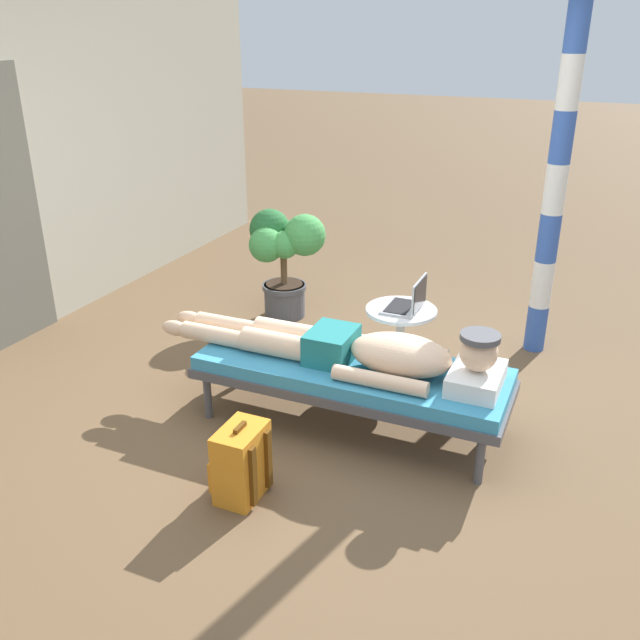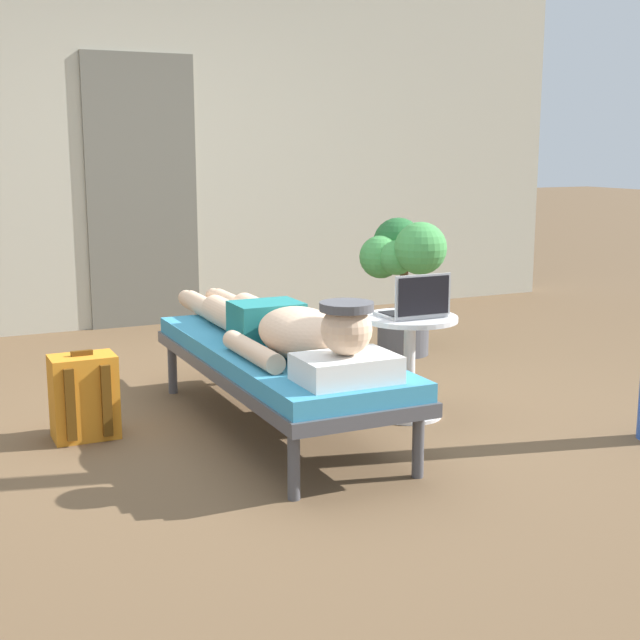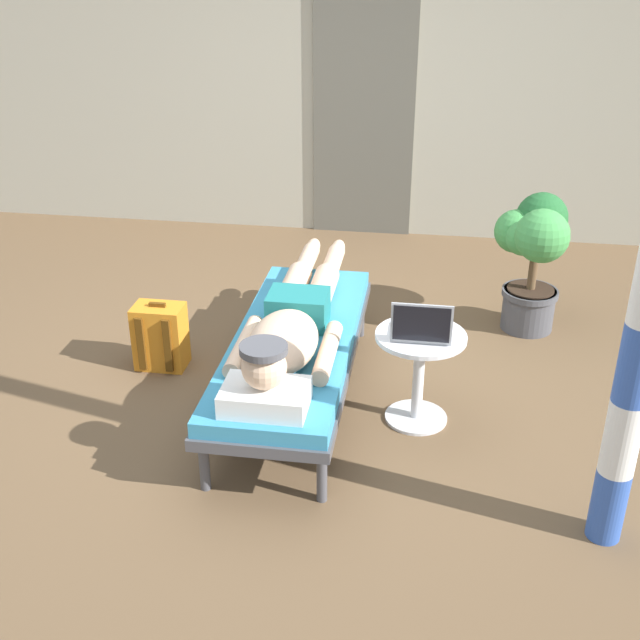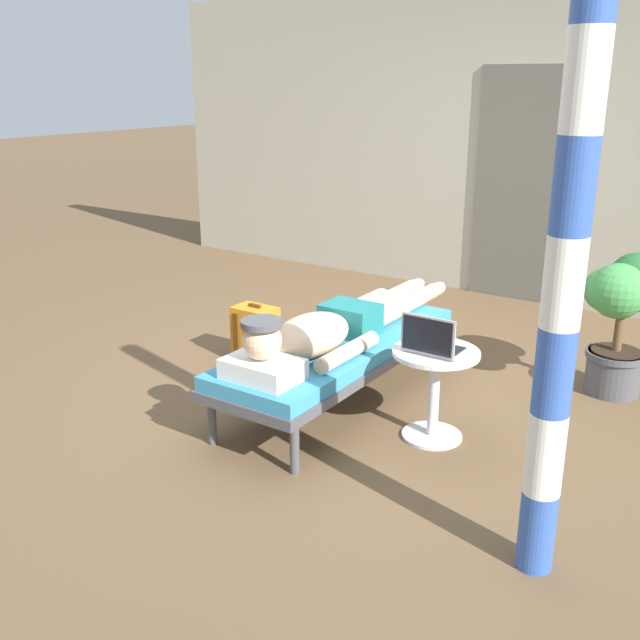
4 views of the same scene
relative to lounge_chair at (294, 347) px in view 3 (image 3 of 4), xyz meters
name	(u,v)px [view 3 (image 3 of 4)]	position (x,y,z in m)	size (l,w,h in m)	color
ground_plane	(293,381)	(-0.05, 0.20, -0.35)	(40.00, 40.00, 0.00)	brown
house_wall_back	(357,71)	(0.00, 2.93, 1.00)	(7.60, 0.20, 2.70)	#B2AD99
house_door_panel	(364,115)	(0.08, 2.82, 0.67)	(0.84, 0.03, 2.04)	#625F54
lounge_chair	(294,347)	(0.00, 0.00, 0.00)	(0.66, 1.90, 0.42)	#4C4C51
person_reclining	(292,324)	(0.00, -0.07, 0.17)	(0.53, 2.17, 0.33)	white
side_table	(419,362)	(0.69, -0.09, 0.01)	(0.48, 0.48, 0.52)	silver
laptop	(421,329)	(0.69, -0.14, 0.24)	(0.31, 0.24, 0.23)	#A5A8AD
backpack	(161,337)	(-0.88, 0.27, -0.15)	(0.30, 0.26, 0.42)	orange
potted_plant	(534,249)	(1.36, 1.12, 0.23)	(0.47, 0.66, 0.90)	#4C4C51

